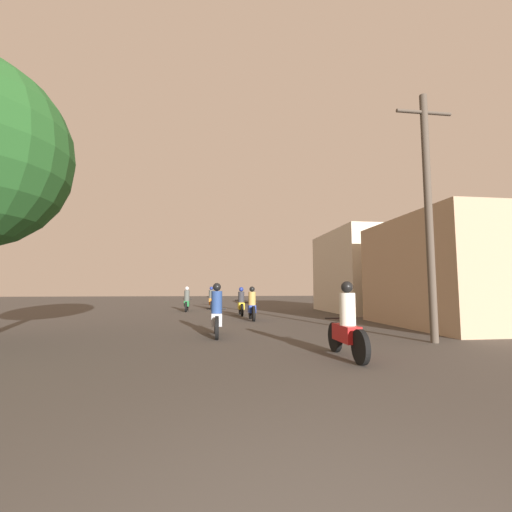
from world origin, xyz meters
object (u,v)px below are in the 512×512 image
(motorcycle_blue, at_px, (252,306))
(motorcycle_orange, at_px, (211,300))
(motorcycle_yellow, at_px, (241,304))
(building_right_near, at_px, (466,272))
(motorcycle_silver, at_px, (217,315))
(motorcycle_red, at_px, (347,327))
(utility_pole_near, at_px, (428,209))
(motorcycle_green, at_px, (187,301))
(building_right_far, at_px, (368,272))

(motorcycle_blue, distance_m, motorcycle_orange, 8.73)
(motorcycle_yellow, relative_size, building_right_near, 0.31)
(motorcycle_silver, bearing_deg, motorcycle_orange, 80.60)
(motorcycle_red, relative_size, motorcycle_blue, 1.03)
(motorcycle_silver, xyz_separation_m, utility_pole_near, (5.61, -1.93, 2.91))
(motorcycle_silver, distance_m, motorcycle_green, 11.42)
(motorcycle_red, bearing_deg, motorcycle_silver, 118.14)
(building_right_far, distance_m, utility_pole_near, 11.73)
(building_right_near, relative_size, utility_pole_near, 0.90)
(motorcycle_red, relative_size, building_right_near, 0.32)
(motorcycle_orange, distance_m, building_right_far, 10.42)
(motorcycle_blue, xyz_separation_m, building_right_near, (7.74, -3.51, 1.41))
(motorcycle_silver, distance_m, motorcycle_blue, 5.25)
(motorcycle_red, xyz_separation_m, building_right_far, (6.59, 12.68, 1.76))
(motorcycle_yellow, distance_m, utility_pole_near, 10.90)
(motorcycle_red, relative_size, motorcycle_silver, 1.04)
(motorcycle_yellow, xyz_separation_m, utility_pole_near, (4.20, -9.61, 2.95))
(motorcycle_silver, height_order, motorcycle_green, motorcycle_silver)
(motorcycle_red, height_order, utility_pole_near, utility_pole_near)
(motorcycle_red, bearing_deg, utility_pole_near, 18.93)
(motorcycle_silver, bearing_deg, motorcycle_green, 88.22)
(motorcycle_blue, xyz_separation_m, motorcycle_orange, (-1.79, 8.55, 0.01))
(motorcycle_blue, distance_m, building_right_far, 8.80)
(building_right_near, bearing_deg, motorcycle_blue, 155.59)
(motorcycle_yellow, bearing_deg, building_right_near, -41.45)
(building_right_near, bearing_deg, utility_pole_near, -138.06)
(motorcycle_silver, relative_size, building_right_near, 0.31)
(motorcycle_silver, relative_size, motorcycle_green, 0.94)
(motorcycle_yellow, relative_size, utility_pole_near, 0.28)
(motorcycle_yellow, bearing_deg, motorcycle_orange, 101.24)
(building_right_far, bearing_deg, motorcycle_orange, 154.99)
(motorcycle_red, relative_size, building_right_far, 0.30)
(motorcycle_red, relative_size, motorcycle_green, 0.97)
(motorcycle_silver, xyz_separation_m, motorcycle_yellow, (1.41, 7.68, -0.04))
(motorcycle_silver, xyz_separation_m, motorcycle_orange, (-0.13, 13.53, -0.01))
(motorcycle_red, bearing_deg, building_right_far, 54.13)
(motorcycle_yellow, bearing_deg, utility_pole_near, -69.95)
(motorcycle_silver, height_order, motorcycle_yellow, motorcycle_silver)
(building_right_near, bearing_deg, motorcycle_yellow, 142.10)
(motorcycle_orange, height_order, utility_pole_near, utility_pole_near)
(motorcycle_green, xyz_separation_m, building_right_far, (10.80, -2.12, 1.77))
(motorcycle_green, bearing_deg, motorcycle_yellow, -53.97)
(motorcycle_blue, distance_m, building_right_near, 8.61)
(motorcycle_yellow, height_order, building_right_far, building_right_far)
(motorcycle_yellow, xyz_separation_m, motorcycle_orange, (-1.54, 5.84, 0.02))
(motorcycle_green, relative_size, building_right_near, 0.33)
(motorcycle_silver, xyz_separation_m, motorcycle_green, (-1.62, 11.30, -0.02))
(motorcycle_yellow, bearing_deg, motorcycle_silver, -103.95)
(motorcycle_green, bearing_deg, motorcycle_red, -78.04)
(motorcycle_green, distance_m, utility_pole_near, 15.37)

